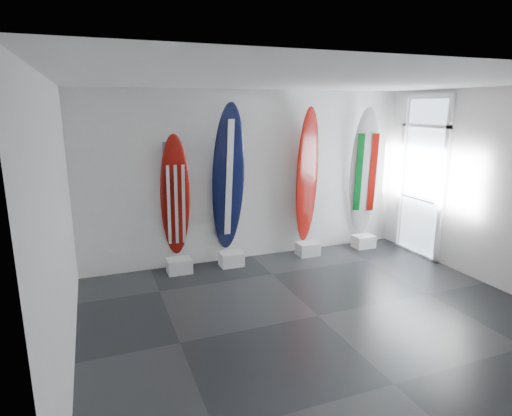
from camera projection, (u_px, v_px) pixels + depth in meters
name	position (u px, v px, depth m)	size (l,w,h in m)	color
floor	(318.00, 316.00, 5.68)	(6.00, 6.00, 0.00)	black
ceiling	(327.00, 81.00, 4.98)	(6.00, 6.00, 0.00)	white
wall_back	(252.00, 176.00, 7.60)	(6.00, 6.00, 0.00)	silver
wall_front	(497.00, 280.00, 3.06)	(6.00, 6.00, 0.00)	silver
wall_left	(60.00, 231.00, 4.28)	(5.00, 5.00, 0.00)	silver
wall_right	(498.00, 190.00, 6.39)	(5.00, 5.00, 0.00)	silver
display_block_usa	(179.00, 266.00, 7.13)	(0.40, 0.30, 0.24)	silver
surfboard_usa	(175.00, 197.00, 6.95)	(0.48, 0.08, 2.10)	maroon
display_block_navy	(231.00, 259.00, 7.45)	(0.40, 0.30, 0.24)	silver
surfboard_navy	(228.00, 179.00, 7.22)	(0.58, 0.08, 2.57)	black
display_block_swiss	(308.00, 249.00, 7.98)	(0.40, 0.30, 0.24)	silver
surfboard_swiss	(307.00, 176.00, 7.75)	(0.56, 0.08, 2.48)	maroon
display_block_italy	(363.00, 241.00, 8.41)	(0.40, 0.30, 0.24)	silver
surfboard_italy	(364.00, 173.00, 8.19)	(0.56, 0.08, 2.47)	silver
wall_outlet	(112.00, 255.00, 6.99)	(0.09, 0.02, 0.13)	silver
glass_door	(422.00, 179.00, 7.80)	(0.12, 1.16, 2.85)	white
balcony	(471.00, 221.00, 8.48)	(2.80, 2.20, 1.20)	slate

